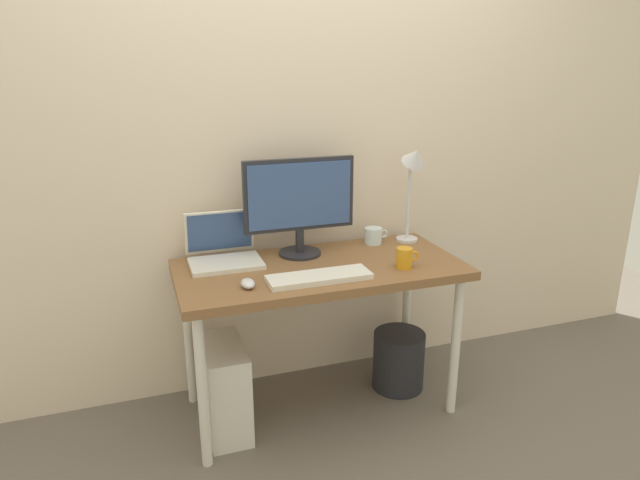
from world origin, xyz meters
name	(u,v)px	position (x,y,z in m)	size (l,w,h in m)	color
ground_plane	(320,405)	(0.00, 0.00, 0.00)	(6.00, 6.00, 0.00)	#665B51
back_wall	(295,128)	(0.00, 0.36, 1.30)	(4.40, 0.04, 2.60)	beige
desk	(320,280)	(0.00, 0.00, 0.66)	(1.28, 0.61, 0.73)	brown
monitor	(299,201)	(-0.04, 0.17, 0.99)	(0.52, 0.20, 0.46)	#232328
laptop	(223,250)	(-0.40, 0.19, 0.79)	(0.32, 0.27, 0.23)	silver
desk_lamp	(413,172)	(0.54, 0.17, 1.09)	(0.11, 0.16, 0.50)	silver
keyboard	(319,277)	(-0.06, -0.16, 0.74)	(0.44, 0.14, 0.02)	silver
mouse	(248,283)	(-0.36, -0.15, 0.75)	(0.06, 0.09, 0.03)	silver
coffee_mug	(405,258)	(0.35, -0.15, 0.78)	(0.11, 0.07, 0.09)	orange
glass_cup	(374,236)	(0.36, 0.22, 0.77)	(0.12, 0.09, 0.08)	silver
computer_tower	(225,388)	(-0.46, -0.03, 0.21)	(0.18, 0.36, 0.42)	silver
wastebasket	(399,360)	(0.44, 0.03, 0.15)	(0.26, 0.26, 0.30)	#232328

